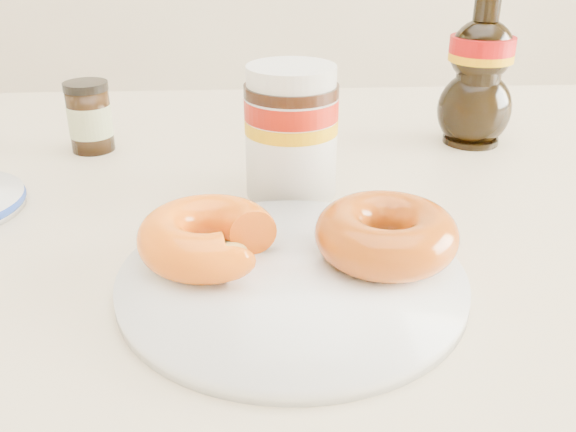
{
  "coord_description": "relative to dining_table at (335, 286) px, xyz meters",
  "views": [
    {
      "loc": [
        -0.08,
        -0.44,
        1.01
      ],
      "look_at": [
        -0.05,
        0.02,
        0.79
      ],
      "focal_mm": 40.0,
      "sensor_mm": 36.0,
      "label": 1
    }
  ],
  "objects": [
    {
      "name": "dark_jar",
      "position": [
        -0.27,
        0.18,
        0.12
      ],
      "size": [
        0.05,
        0.05,
        0.08
      ],
      "rotation": [
        0.0,
        0.0,
        -0.41
      ],
      "color": "black",
      "rests_on": "dining_table"
    },
    {
      "name": "plate",
      "position": [
        -0.05,
        -0.13,
        0.09
      ],
      "size": [
        0.26,
        0.26,
        0.01
      ],
      "color": "white",
      "rests_on": "dining_table"
    },
    {
      "name": "donut_bitten",
      "position": [
        -0.11,
        -0.11,
        0.11
      ],
      "size": [
        0.13,
        0.13,
        0.04
      ],
      "primitive_type": "torus",
      "rotation": [
        0.0,
        0.0,
        0.19
      ],
      "color": "#EE500D",
      "rests_on": "plate"
    },
    {
      "name": "donut_whole",
      "position": [
        0.02,
        -0.11,
        0.12
      ],
      "size": [
        0.14,
        0.14,
        0.04
      ],
      "primitive_type": "torus",
      "rotation": [
        0.0,
        0.0,
        0.3
      ],
      "color": "#A93D0A",
      "rests_on": "plate"
    },
    {
      "name": "dining_table",
      "position": [
        0.0,
        0.0,
        0.0
      ],
      "size": [
        1.4,
        0.9,
        0.75
      ],
      "color": "beige",
      "rests_on": "ground"
    },
    {
      "name": "syrup_bottle",
      "position": [
        0.18,
        0.18,
        0.17
      ],
      "size": [
        0.1,
        0.08,
        0.17
      ],
      "primitive_type": null,
      "rotation": [
        0.0,
        0.0,
        0.11
      ],
      "color": "black",
      "rests_on": "dining_table"
    },
    {
      "name": "nutella_jar",
      "position": [
        -0.04,
        0.05,
        0.15
      ],
      "size": [
        0.09,
        0.09,
        0.13
      ],
      "rotation": [
        0.0,
        0.0,
        -0.08
      ],
      "color": "white",
      "rests_on": "dining_table"
    }
  ]
}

